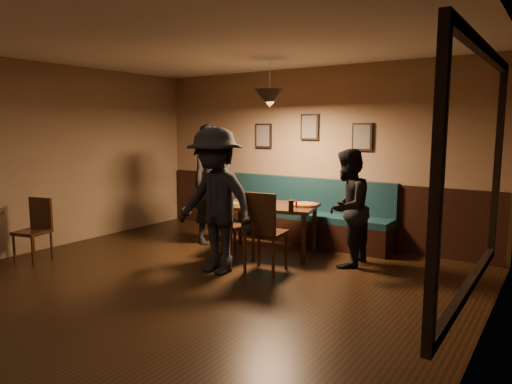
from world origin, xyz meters
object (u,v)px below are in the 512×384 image
Objects in this scene: diner_left at (213,184)px; soda_glass at (291,206)px; diner_front at (216,201)px; dining_table at (269,229)px; cafe_chair_far at (32,231)px; chair_near_right at (266,231)px; booth_bench at (301,211)px; diner_right at (347,208)px; tabasco_bottle at (296,204)px; chair_near_left at (233,224)px.

diner_left is 1.68m from soda_glass.
diner_front is 1.04m from soda_glass.
dining_table is 3.31m from cafe_chair_far.
dining_table is at bearing 149.03° from soda_glass.
chair_near_right is 1.20× the size of cafe_chair_far.
cafe_chair_far is at bearing -160.77° from chair_near_right.
diner_front reaches higher than cafe_chair_far.
diner_right reaches higher than booth_bench.
chair_near_right is 8.75× the size of tabasco_bottle.
diner_left is at bearing 134.80° from diner_front.
chair_near_left is (-0.25, -1.49, 0.02)m from booth_bench.
diner_left is 2.18× the size of cafe_chair_far.
diner_front is at bearing -114.97° from tabasco_bottle.
dining_table is 0.71× the size of diner_left.
soda_glass is (0.51, -1.21, 0.30)m from booth_bench.
chair_near_left is at bearing -159.77° from soda_glass.
chair_near_left is (-0.21, -0.61, 0.16)m from dining_table.
chair_near_right is at bearing -92.02° from tabasco_bottle.
tabasco_bottle is (0.46, -0.02, 0.42)m from dining_table.
diner_left reaches higher than diner_right.
diner_front reaches higher than dining_table.
tabasco_bottle is at bearing 80.80° from chair_near_right.
soda_glass is at bearing 56.95° from diner_front.
booth_bench is 1.49m from diner_left.
chair_near_right is 0.55× the size of diner_left.
soda_glass is at bearing -73.24° from tabasco_bottle.
diner_right is 0.75m from soda_glass.
diner_left is 2.67m from cafe_chair_far.
chair_near_right is at bearing -76.51° from booth_bench.
soda_glass is 1.29× the size of tabasco_bottle.
diner_left reaches higher than diner_front.
diner_left reaches higher than tabasco_bottle.
diner_front is at bearing -108.30° from dining_table.
cafe_chair_far is at bearing -143.29° from tabasco_bottle.
tabasco_bottle is (0.67, 0.59, 0.26)m from chair_near_left.
chair_near_right is 0.53m from soda_glass.
booth_bench is 3.98m from cafe_chair_far.
soda_glass is (1.64, -0.35, -0.15)m from diner_left.
diner_front is (-0.11, -2.04, 0.42)m from booth_bench.
diner_front is at bearing -116.96° from diner_left.
booth_bench is 1.70m from chair_near_right.
chair_near_right reaches higher than tabasco_bottle.
diner_right is at bearing 40.43° from chair_near_right.
booth_bench is at bearing -127.36° from diner_right.
chair_near_left reaches higher than cafe_chair_far.
dining_table is at bearing -88.94° from diner_right.
cafe_chair_far is at bearing -148.16° from soda_glass.
diner_left reaches higher than chair_near_left.
diner_right is at bearing -12.20° from dining_table.
chair_near_left reaches higher than soda_glass.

